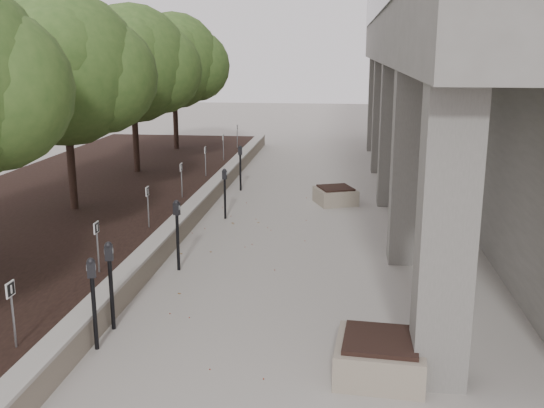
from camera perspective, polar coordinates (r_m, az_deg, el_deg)
The scene contains 21 objects.
ground at distance 8.48m, azimuth -8.92°, elevation -17.49°, with size 90.00×90.00×0.00m, color #9A968E.
retaining_wall at distance 16.93m, azimuth -6.86°, elevation -0.32°, with size 0.39×26.00×0.50m, color gray, non-canonical shape.
planting_bed at distance 18.14m, azimuth -18.21°, elevation -0.13°, with size 7.00×26.00×0.40m, color black.
crabapple_tree_3 at distance 16.50m, azimuth -18.20°, elevation 8.84°, with size 4.60×4.00×5.44m, color #345520, non-canonical shape.
crabapple_tree_4 at distance 21.13m, azimuth -12.53°, elevation 10.18°, with size 4.60×4.00×5.44m, color #345520, non-canonical shape.
crabapple_tree_5 at distance 25.90m, azimuth -8.89°, elevation 10.98°, with size 4.60×4.00×5.44m, color #345520, non-canonical shape.
parking_sign_2 at distance 9.35m, azimuth -22.50°, elevation -9.30°, with size 0.04×0.22×0.96m, color black, non-canonical shape.
parking_sign_3 at distance 11.88m, azimuth -15.57°, elevation -3.82°, with size 0.04×0.22×0.96m, color black, non-canonical shape.
parking_sign_4 at distance 14.58m, azimuth -11.20°, elevation -0.28°, with size 0.04×0.22×0.96m, color black, non-canonical shape.
parking_sign_5 at distance 17.39m, azimuth -8.22°, elevation 2.14°, with size 0.04×0.22×0.96m, color black, non-canonical shape.
parking_sign_6 at distance 20.25m, azimuth -6.07°, elevation 3.88°, with size 0.04×0.22×0.96m, color black, non-canonical shape.
parking_sign_7 at distance 23.14m, azimuth -4.45°, elevation 5.18°, with size 0.04×0.22×0.96m, color black, non-canonical shape.
parking_sign_8 at distance 26.06m, azimuth -3.18°, elevation 6.19°, with size 0.04×0.22×0.96m, color black, non-canonical shape.
parking_meter_1 at distance 9.75m, azimuth -15.90°, elevation -8.75°, with size 0.14×0.10×1.45m, color black, non-canonical shape.
parking_meter_2 at distance 10.35m, azimuth -14.43°, elevation -7.23°, with size 0.15×0.10×1.48m, color black, non-canonical shape.
parking_meter_3 at distance 12.79m, azimuth -8.58°, elevation -2.84°, with size 0.15×0.10×1.47m, color black, non-canonical shape.
parking_meter_4 at distance 16.55m, azimuth -4.31°, elevation 0.94°, with size 0.13×0.10×1.36m, color black, non-canonical shape.
parking_meter_5 at distance 19.84m, azimuth -2.89°, elevation 3.28°, with size 0.14×0.10×1.45m, color black, non-canonical shape.
planter_front at distance 9.00m, azimuth 9.78°, elevation -13.50°, with size 1.20×1.20×0.56m, color gray, non-canonical shape.
planter_back at distance 18.32m, azimuth 5.79°, elevation 0.80°, with size 1.07×1.07×0.50m, color gray, non-canonical shape.
berry_scatter at distance 12.91m, azimuth -3.45°, elevation -5.93°, with size 3.30×14.10×0.02m, color maroon, non-canonical shape.
Camera 1 is at (2.07, -6.94, 4.40)m, focal length 41.39 mm.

